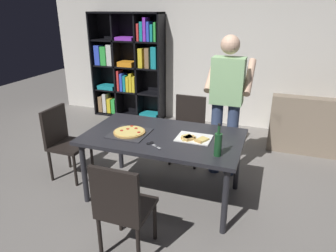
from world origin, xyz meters
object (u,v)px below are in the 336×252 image
Objects in this scene: couch at (328,130)px; person_serving_pizza at (227,99)px; dining_table at (163,141)px; pepperoni_pizza_on_tray at (129,132)px; bookshelf at (128,67)px; kitchen_scissors at (152,144)px; chair_left_end at (63,139)px; chair_near_camera at (122,205)px; chair_far_side at (188,125)px; wine_bottle at (218,144)px.

person_serving_pizza is (-1.36, -1.23, 0.70)m from couch.
pepperoni_pizza_on_tray reaches higher than dining_table.
bookshelf reaches higher than kitchen_scissors.
couch is (1.90, 1.99, -0.38)m from dining_table.
kitchen_scissors is at bearing -11.56° from chair_left_end.
chair_near_camera is 3.53m from couch.
dining_table is 0.38m from pepperoni_pizza_on_tray.
couch is 4.21× the size of pepperoni_pizza_on_tray.
chair_far_side reaches higher than kitchen_scissors.
bookshelf is 1.11× the size of person_serving_pizza.
chair_left_end is 0.51× the size of person_serving_pizza.
dining_table is 0.99m from chair_far_side.
dining_table is at bearing 156.29° from wine_bottle.
wine_bottle is at bearing -49.79° from bookshelf.
chair_left_end is at bearing -143.72° from chair_far_side.
couch is at bearing 42.06° from person_serving_pizza.
wine_bottle is (0.64, 0.69, 0.36)m from chair_near_camera.
chair_near_camera is at bearing -90.00° from dining_table.
chair_left_end is at bearing 180.00° from dining_table.
kitchen_scissors is (-0.66, 0.01, -0.11)m from wine_bottle.
chair_left_end is at bearing -148.40° from couch.
wine_bottle is at bearing -62.93° from chair_far_side.
chair_far_side is at bearing 36.28° from chair_left_end.
chair_far_side and chair_left_end have the same top height.
chair_left_end is 0.46× the size of bookshelf.
person_serving_pizza is at bearing 61.72° from kitchen_scissors.
person_serving_pizza is (1.87, 0.76, 0.49)m from chair_left_end.
dining_table is at bearing 0.00° from chair_left_end.
person_serving_pizza is 5.54× the size of wine_bottle.
dining_table is 2.77m from couch.
person_serving_pizza reaches higher than wine_bottle.
couch is 0.97× the size of person_serving_pizza.
chair_far_side is at bearing 157.66° from person_serving_pizza.
chair_left_end reaches higher than kitchen_scissors.
chair_far_side is 0.53× the size of couch.
chair_near_camera is (-0.00, -0.98, -0.17)m from dining_table.
dining_table is 8.85× the size of kitchen_scissors.
chair_near_camera is at bearing -122.68° from couch.
bookshelf reaches higher than chair_far_side.
dining_table is 1.87× the size of chair_left_end.
couch is 0.87× the size of bookshelf.
person_serving_pizza is (0.54, -0.22, 0.49)m from chair_far_side.
bookshelf reaches higher than pepperoni_pizza_on_tray.
chair_near_camera is 0.75m from kitchen_scissors.
chair_far_side is 4.72× the size of kitchen_scissors.
kitchen_scissors is at bearing 178.81° from wine_bottle.
bookshelf is at bearing 96.66° from chair_left_end.
dining_table is 0.98m from person_serving_pizza.
chair_far_side is 1.46m from wine_bottle.
kitchen_scissors is at bearing -90.71° from chair_far_side.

